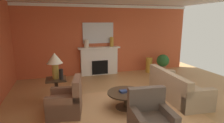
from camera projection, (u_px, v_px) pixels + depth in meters
name	position (u px, v px, depth m)	size (l,w,h in m)	color
ground_plane	(134.00, 103.00, 5.33)	(9.48, 9.48, 0.00)	tan
wall_fireplace	(104.00, 40.00, 8.12)	(7.89, 0.12, 3.01)	#C65633
crown_moulding	(105.00, 6.00, 7.74)	(7.89, 0.08, 0.12)	white
area_rug	(126.00, 107.00, 5.02)	(3.46, 2.56, 0.01)	tan
fireplace	(99.00, 62.00, 8.04)	(1.80, 0.35, 1.22)	white
mantel_mirror	(98.00, 33.00, 7.89)	(1.33, 0.04, 0.88)	silver
sofa	(176.00, 89.00, 5.60)	(1.01, 2.15, 0.85)	tan
armchair_near_window	(67.00, 103.00, 4.62)	(0.94, 0.94, 0.95)	brown
armchair_facing_fireplace	(151.00, 122.00, 3.73)	(0.87, 0.87, 0.95)	brown
coffee_table	(126.00, 96.00, 4.95)	(1.00, 1.00, 0.45)	#3D2D1E
side_table	(57.00, 89.00, 5.33)	(0.56, 0.56, 0.70)	#3D2D1E
table_lamp	(55.00, 61.00, 5.16)	(0.44, 0.44, 0.75)	#B28E38
vase_mantel_left	(86.00, 44.00, 7.67)	(0.20, 0.20, 0.33)	beige
vase_on_side_table	(61.00, 74.00, 5.17)	(0.11, 0.11, 0.30)	black
vase_mantel_right	(112.00, 42.00, 7.97)	(0.16, 0.16, 0.41)	#B7892D
vase_tall_corner	(149.00, 65.00, 8.44)	(0.29, 0.29, 0.68)	#B7892D
book_red_cover	(124.00, 91.00, 4.91)	(0.20, 0.16, 0.06)	navy
potted_plant	(163.00, 62.00, 8.41)	(0.56, 0.56, 0.83)	#A8754C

